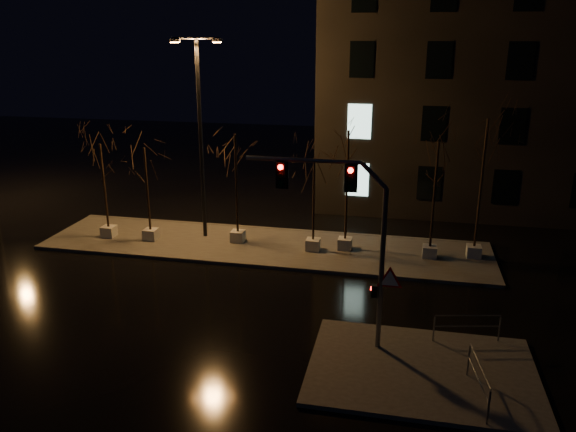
# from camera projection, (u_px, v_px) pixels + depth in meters

# --- Properties ---
(ground) EXTENTS (90.00, 90.00, 0.00)m
(ground) POSITION_uv_depth(u_px,v_px,m) (227.00, 301.00, 22.25)
(ground) COLOR black
(ground) RESTS_ON ground
(median) EXTENTS (22.00, 5.00, 0.15)m
(median) POSITION_uv_depth(u_px,v_px,m) (264.00, 246.00, 27.82)
(median) COLOR #44423C
(median) RESTS_ON ground
(sidewalk_corner) EXTENTS (7.00, 5.00, 0.15)m
(sidewalk_corner) POSITION_uv_depth(u_px,v_px,m) (422.00, 370.00, 17.50)
(sidewalk_corner) COLOR #44423C
(sidewalk_corner) RESTS_ON ground
(building) EXTENTS (25.00, 12.00, 15.00)m
(building) POSITION_uv_depth(u_px,v_px,m) (535.00, 79.00, 33.96)
(building) COLOR black
(building) RESTS_ON ground
(tree_0) EXTENTS (1.80, 1.80, 4.95)m
(tree_0) POSITION_uv_depth(u_px,v_px,m) (102.00, 165.00, 27.78)
(tree_0) COLOR beige
(tree_0) RESTS_ON median
(tree_1) EXTENTS (1.80, 1.80, 4.84)m
(tree_1) POSITION_uv_depth(u_px,v_px,m) (146.00, 169.00, 27.37)
(tree_1) COLOR beige
(tree_1) RESTS_ON median
(tree_2) EXTENTS (1.80, 1.80, 5.58)m
(tree_2) POSITION_uv_depth(u_px,v_px,m) (236.00, 159.00, 26.93)
(tree_2) COLOR beige
(tree_2) RESTS_ON median
(tree_3) EXTENTS (1.80, 1.80, 4.64)m
(tree_3) POSITION_uv_depth(u_px,v_px,m) (314.00, 179.00, 26.03)
(tree_3) COLOR beige
(tree_3) RESTS_ON median
(tree_4) EXTENTS (1.80, 1.80, 5.92)m
(tree_4) POSITION_uv_depth(u_px,v_px,m) (348.00, 158.00, 25.86)
(tree_4) COLOR beige
(tree_4) RESTS_ON median
(tree_5) EXTENTS (1.80, 1.80, 5.59)m
(tree_5) POSITION_uv_depth(u_px,v_px,m) (436.00, 168.00, 24.94)
(tree_5) COLOR beige
(tree_5) RESTS_ON median
(tree_6) EXTENTS (1.80, 1.80, 6.62)m
(tree_6) POSITION_uv_depth(u_px,v_px,m) (485.00, 151.00, 24.72)
(tree_6) COLOR beige
(tree_6) RESTS_ON median
(traffic_signal_mast) EXTENTS (5.14, 0.20, 6.28)m
(traffic_signal_mast) POSITION_uv_depth(u_px,v_px,m) (351.00, 228.00, 17.65)
(traffic_signal_mast) COLOR slate
(traffic_signal_mast) RESTS_ON sidewalk_corner
(streetlight_main) EXTENTS (2.42, 0.96, 9.81)m
(streetlight_main) POSITION_uv_depth(u_px,v_px,m) (200.00, 126.00, 27.28)
(streetlight_main) COLOR black
(streetlight_main) RESTS_ON median
(guard_rail_a) EXTENTS (2.21, 0.51, 0.98)m
(guard_rail_a) POSITION_uv_depth(u_px,v_px,m) (467.00, 324.00, 18.85)
(guard_rail_a) COLOR slate
(guard_rail_a) RESTS_ON sidewalk_corner
(guard_rail_b) EXTENTS (0.36, 2.31, 1.10)m
(guard_rail_b) POSITION_uv_depth(u_px,v_px,m) (479.00, 376.00, 15.84)
(guard_rail_b) COLOR slate
(guard_rail_b) RESTS_ON sidewalk_corner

